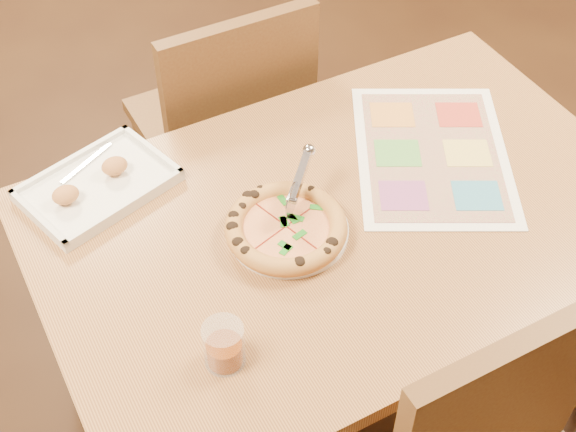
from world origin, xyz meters
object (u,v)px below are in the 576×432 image
pizza_cutter (298,183)px  menu (432,154)px  glass_tumbler (224,347)px  plate (288,230)px  pizza (286,227)px  appetizer_tray (97,186)px  chair_far (229,111)px  dining_table (344,241)px

pizza_cutter → menu: 0.37m
glass_tumbler → plate: bearing=41.8°
plate → pizza: 0.02m
appetizer_tray → menu: bearing=-19.4°
chair_far → pizza: size_ratio=1.86×
plate → pizza_cutter: 0.10m
appetizer_tray → glass_tumbler: 0.53m
chair_far → appetizer_tray: bearing=32.9°
chair_far → plate: size_ratio=1.87×
glass_tumbler → menu: glass_tumbler is taller
chair_far → plate: (-0.13, -0.59, 0.16)m
dining_table → glass_tumbler: bearing=-151.3°
plate → appetizer_tray: (-0.31, 0.31, 0.01)m
dining_table → glass_tumbler: (-0.38, -0.21, 0.13)m
dining_table → chair_far: bearing=90.0°
chair_far → appetizer_tray: size_ratio=1.31×
chair_far → pizza: (-0.14, -0.60, 0.18)m
pizza → appetizer_tray: (-0.30, 0.31, -0.01)m
pizza_cutter → appetizer_tray: bearing=100.4°
menu → plate: bearing=-172.1°
pizza_cutter → glass_tumbler: 0.40m
dining_table → plate: size_ratio=5.17×
chair_far → dining_table: bearing=90.0°
pizza → appetizer_tray: size_ratio=0.70×
dining_table → plate: bearing=174.8°
chair_far → menu: 0.62m
plate → appetizer_tray: appetizer_tray is taller
appetizer_tray → glass_tumbler: glass_tumbler is taller
menu → glass_tumbler: bearing=-157.0°
pizza_cutter → glass_tumbler: size_ratio=1.27×
chair_far → pizza: chair_far is taller
plate → appetizer_tray: size_ratio=0.70×
dining_table → menu: (0.27, 0.07, 0.09)m
menu → dining_table: bearing=-165.8°
pizza → glass_tumbler: 0.32m
plate → menu: bearing=7.9°
dining_table → pizza_cutter: bearing=147.1°
pizza → plate: bearing=40.8°
pizza → glass_tumbler: bearing=-138.2°
dining_table → menu: size_ratio=2.72×
plate → pizza: pizza is taller
pizza_cutter → appetizer_tray: size_ratio=0.33×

